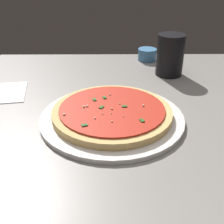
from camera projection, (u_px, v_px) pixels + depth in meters
restaurant_table at (126, 158)px, 0.78m from camera, size 0.86×0.89×0.76m
serving_plate at (112, 118)px, 0.66m from camera, size 0.32×0.32×0.01m
pizza at (112, 112)px, 0.66m from camera, size 0.27×0.27×0.02m
cup_tall_drink at (170, 55)px, 0.88m from camera, size 0.08×0.08×0.12m
cup_small_sauce at (147, 55)px, 1.02m from camera, size 0.06×0.06×0.04m
napkin_folded_right at (4, 93)px, 0.79m from camera, size 0.15×0.14×0.00m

